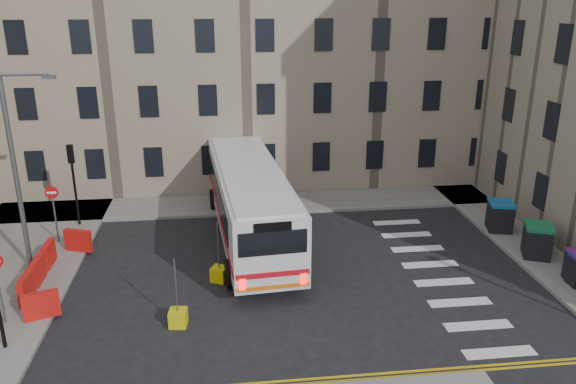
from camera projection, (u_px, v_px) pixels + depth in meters
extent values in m
plane|color=black|center=(341.00, 274.00, 23.44)|extent=(120.00, 120.00, 0.00)
cube|color=slate|center=(202.00, 206.00, 30.81)|extent=(36.00, 3.20, 0.15)
cube|color=slate|center=(500.00, 226.00, 28.16)|extent=(2.40, 26.00, 0.15)
cube|color=gray|center=(182.00, 47.00, 34.55)|extent=(38.00, 10.50, 16.00)
cylinder|color=black|center=(76.00, 194.00, 27.62)|extent=(0.12, 0.12, 3.20)
cube|color=black|center=(70.00, 154.00, 26.95)|extent=(0.28, 0.22, 0.90)
cylinder|color=#595B5E|center=(16.00, 176.00, 22.50)|extent=(0.20, 0.20, 8.00)
cylinder|color=#595B5E|center=(55.00, 217.00, 25.82)|extent=(0.08, 0.08, 2.40)
cube|color=red|center=(51.00, 186.00, 25.33)|extent=(0.60, 0.04, 0.60)
cylinder|color=#595B5E|center=(0.00, 292.00, 19.26)|extent=(0.08, 0.08, 2.40)
cube|color=red|center=(26.00, 289.00, 20.93)|extent=(0.25, 1.25, 1.00)
cube|color=red|center=(38.00, 270.00, 22.34)|extent=(0.25, 1.25, 1.00)
cube|color=red|center=(49.00, 254.00, 23.75)|extent=(0.25, 1.25, 1.00)
cube|color=red|center=(78.00, 240.00, 25.06)|extent=(1.26, 0.66, 1.00)
cube|color=red|center=(41.00, 305.00, 19.81)|extent=(1.26, 0.66, 1.00)
cube|color=silver|center=(250.00, 199.00, 26.18)|extent=(3.88, 12.81, 2.87)
cube|color=black|center=(217.00, 193.00, 26.37)|extent=(0.88, 10.07, 1.15)
cube|color=black|center=(278.00, 189.00, 26.91)|extent=(0.88, 10.07, 1.15)
cube|color=black|center=(235.00, 157.00, 31.94)|extent=(2.52, 0.27, 1.26)
cube|color=black|center=(273.00, 243.00, 20.15)|extent=(2.52, 0.27, 0.92)
cube|color=red|center=(219.00, 215.00, 26.14)|extent=(1.05, 12.35, 0.21)
cube|color=red|center=(280.00, 211.00, 26.68)|extent=(1.05, 12.35, 0.21)
cube|color=#FF0C0C|center=(242.00, 285.00, 20.44)|extent=(0.26, 0.07, 0.46)
cube|color=#FF0C0C|center=(304.00, 279.00, 20.87)|extent=(0.26, 0.07, 0.46)
cylinder|color=black|center=(213.00, 200.00, 30.32)|extent=(0.41, 1.17, 1.15)
cylinder|color=black|center=(266.00, 196.00, 30.85)|extent=(0.41, 1.17, 1.15)
cylinder|color=black|center=(230.00, 273.00, 22.25)|extent=(0.41, 1.17, 1.15)
cylinder|color=black|center=(300.00, 267.00, 22.79)|extent=(0.41, 1.17, 1.15)
cube|color=black|center=(537.00, 242.00, 24.53)|extent=(1.47, 1.57, 1.31)
cube|color=#166539|center=(539.00, 227.00, 24.29)|extent=(1.55, 1.64, 0.14)
cube|color=black|center=(539.00, 238.00, 25.14)|extent=(1.20, 1.29, 1.12)
cube|color=#39383B|center=(541.00, 226.00, 24.93)|extent=(1.26, 1.35, 0.12)
cube|color=black|center=(500.00, 217.00, 27.30)|extent=(1.36, 1.48, 1.30)
cube|color=#16568A|center=(502.00, 203.00, 27.06)|extent=(1.43, 1.55, 0.14)
cube|color=#DABD0C|center=(219.00, 274.00, 22.79)|extent=(0.80, 0.80, 0.60)
cube|color=#C3BE0B|center=(178.00, 318.00, 19.68)|extent=(0.67, 0.67, 0.60)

